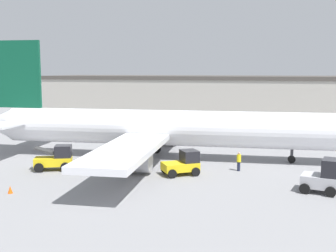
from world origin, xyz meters
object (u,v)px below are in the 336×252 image
at_px(ground_crew_worker, 239,161).
at_px(baggage_tug, 183,163).
at_px(safety_cone_near, 10,190).
at_px(pushback_tug, 323,177).
at_px(belt_loader_truck, 56,158).
at_px(airplane, 157,128).

bearing_deg(ground_crew_worker, baggage_tug, -45.99).
bearing_deg(safety_cone_near, ground_crew_worker, 35.43).
bearing_deg(pushback_tug, ground_crew_worker, 154.19).
relative_size(belt_loader_truck, pushback_tug, 1.20).
height_order(ground_crew_worker, pushback_tug, pushback_tug).
distance_m(airplane, pushback_tug, 17.28).
bearing_deg(ground_crew_worker, safety_cone_near, -39.31).
xyz_separation_m(ground_crew_worker, safety_cone_near, (-15.29, -10.88, -0.63)).
xyz_separation_m(ground_crew_worker, belt_loader_truck, (-15.65, -3.64, 0.15)).
relative_size(ground_crew_worker, safety_cone_near, 3.08).
height_order(ground_crew_worker, baggage_tug, baggage_tug).
bearing_deg(baggage_tug, pushback_tug, -46.80).
xyz_separation_m(airplane, baggage_tug, (3.95, -6.02, -2.10)).
height_order(belt_loader_truck, safety_cone_near, belt_loader_truck).
height_order(belt_loader_truck, pushback_tug, pushback_tug).
distance_m(baggage_tug, belt_loader_truck, 11.28).
distance_m(baggage_tug, safety_cone_near, 13.77).
xyz_separation_m(baggage_tug, pushback_tug, (10.88, -2.65, 0.17)).
bearing_deg(baggage_tug, airplane, 90.15).
bearing_deg(belt_loader_truck, pushback_tug, -24.97).
distance_m(ground_crew_worker, baggage_tug, 5.07).
xyz_separation_m(pushback_tug, safety_cone_near, (-21.73, -5.80, -0.85)).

